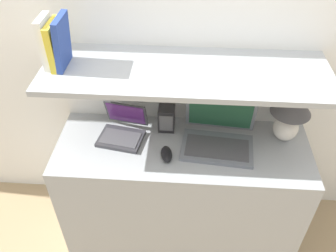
{
  "coord_description": "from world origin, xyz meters",
  "views": [
    {
      "loc": [
        0.01,
        -1.13,
        2.08
      ],
      "look_at": [
        -0.08,
        0.25,
        0.89
      ],
      "focal_mm": 38.0,
      "sensor_mm": 36.0,
      "label": 1
    }
  ],
  "objects_px": {
    "laptop_large": "(218,136)",
    "computer_mouse": "(167,154)",
    "laptop_small": "(123,130)",
    "router_box": "(167,118)",
    "table_lamp": "(291,110)",
    "book_white": "(47,42)",
    "book_blue": "(62,42)",
    "book_yellow": "(55,45)"
  },
  "relations": [
    {
      "from": "router_box",
      "to": "table_lamp",
      "type": "bearing_deg",
      "value": -3.25
    },
    {
      "from": "table_lamp",
      "to": "book_blue",
      "type": "distance_m",
      "value": 1.18
    },
    {
      "from": "laptop_large",
      "to": "book_white",
      "type": "distance_m",
      "value": 0.98
    },
    {
      "from": "table_lamp",
      "to": "book_blue",
      "type": "bearing_deg",
      "value": -177.62
    },
    {
      "from": "computer_mouse",
      "to": "table_lamp",
      "type": "bearing_deg",
      "value": 16.77
    },
    {
      "from": "book_white",
      "to": "router_box",
      "type": "bearing_deg",
      "value": 8.73
    },
    {
      "from": "laptop_large",
      "to": "computer_mouse",
      "type": "height_order",
      "value": "laptop_large"
    },
    {
      "from": "computer_mouse",
      "to": "laptop_small",
      "type": "bearing_deg",
      "value": 149.71
    },
    {
      "from": "book_white",
      "to": "book_blue",
      "type": "bearing_deg",
      "value": 0.0
    },
    {
      "from": "laptop_small",
      "to": "book_yellow",
      "type": "bearing_deg",
      "value": -179.09
    },
    {
      "from": "book_white",
      "to": "book_blue",
      "type": "distance_m",
      "value": 0.07
    },
    {
      "from": "computer_mouse",
      "to": "book_white",
      "type": "xyz_separation_m",
      "value": [
        -0.56,
        0.14,
        0.54
      ]
    },
    {
      "from": "laptop_small",
      "to": "table_lamp",
      "type": "bearing_deg",
      "value": 2.74
    },
    {
      "from": "computer_mouse",
      "to": "laptop_large",
      "type": "bearing_deg",
      "value": 24.55
    },
    {
      "from": "laptop_small",
      "to": "book_blue",
      "type": "bearing_deg",
      "value": -178.96
    },
    {
      "from": "table_lamp",
      "to": "laptop_small",
      "type": "relative_size",
      "value": 1.19
    },
    {
      "from": "computer_mouse",
      "to": "book_blue",
      "type": "bearing_deg",
      "value": 163.53
    },
    {
      "from": "laptop_small",
      "to": "book_blue",
      "type": "height_order",
      "value": "book_blue"
    },
    {
      "from": "book_blue",
      "to": "table_lamp",
      "type": "bearing_deg",
      "value": 2.38
    },
    {
      "from": "book_blue",
      "to": "laptop_large",
      "type": "bearing_deg",
      "value": -1.62
    },
    {
      "from": "book_white",
      "to": "book_yellow",
      "type": "height_order",
      "value": "book_white"
    },
    {
      "from": "router_box",
      "to": "book_white",
      "type": "bearing_deg",
      "value": -171.27
    },
    {
      "from": "table_lamp",
      "to": "laptop_large",
      "type": "relative_size",
      "value": 0.8
    },
    {
      "from": "book_yellow",
      "to": "laptop_large",
      "type": "bearing_deg",
      "value": -1.55
    },
    {
      "from": "table_lamp",
      "to": "book_yellow",
      "type": "distance_m",
      "value": 1.21
    },
    {
      "from": "router_box",
      "to": "book_blue",
      "type": "bearing_deg",
      "value": -169.97
    },
    {
      "from": "book_blue",
      "to": "book_yellow",
      "type": "bearing_deg",
      "value": 180.0
    },
    {
      "from": "laptop_small",
      "to": "computer_mouse",
      "type": "xyz_separation_m",
      "value": [
        0.25,
        -0.15,
        -0.02
      ]
    },
    {
      "from": "computer_mouse",
      "to": "router_box",
      "type": "relative_size",
      "value": 0.85
    },
    {
      "from": "book_white",
      "to": "computer_mouse",
      "type": "bearing_deg",
      "value": -14.45
    },
    {
      "from": "laptop_large",
      "to": "book_blue",
      "type": "height_order",
      "value": "book_blue"
    },
    {
      "from": "router_box",
      "to": "book_yellow",
      "type": "xyz_separation_m",
      "value": [
        -0.51,
        -0.08,
        0.48
      ]
    },
    {
      "from": "laptop_large",
      "to": "router_box",
      "type": "height_order",
      "value": "laptop_large"
    },
    {
      "from": "laptop_large",
      "to": "book_yellow",
      "type": "xyz_separation_m",
      "value": [
        -0.79,
        0.02,
        0.5
      ]
    },
    {
      "from": "laptop_small",
      "to": "book_white",
      "type": "bearing_deg",
      "value": -179.2
    },
    {
      "from": "laptop_small",
      "to": "laptop_large",
      "type": "bearing_deg",
      "value": -2.81
    },
    {
      "from": "table_lamp",
      "to": "laptop_small",
      "type": "distance_m",
      "value": 0.9
    },
    {
      "from": "table_lamp",
      "to": "laptop_large",
      "type": "xyz_separation_m",
      "value": [
        -0.37,
        -0.07,
        -0.15
      ]
    },
    {
      "from": "laptop_small",
      "to": "router_box",
      "type": "distance_m",
      "value": 0.25
    },
    {
      "from": "laptop_small",
      "to": "router_box",
      "type": "bearing_deg",
      "value": 18.39
    },
    {
      "from": "table_lamp",
      "to": "book_white",
      "type": "height_order",
      "value": "book_white"
    },
    {
      "from": "laptop_large",
      "to": "computer_mouse",
      "type": "bearing_deg",
      "value": -155.45
    }
  ]
}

